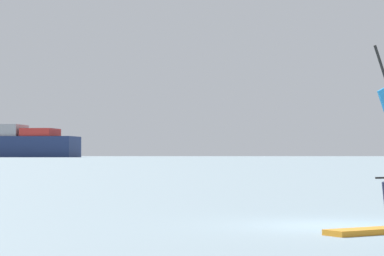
{
  "coord_description": "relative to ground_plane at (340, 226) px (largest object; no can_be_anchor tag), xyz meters",
  "views": [
    {
      "loc": [
        -9.26,
        -18.25,
        1.65
      ],
      "look_at": [
        0.05,
        11.72,
        2.61
      ],
      "focal_mm": 81.68,
      "sensor_mm": 36.0,
      "label": 1
    }
  ],
  "objects": [
    {
      "name": "ground_plane",
      "position": [
        0.0,
        0.0,
        0.0
      ],
      "size": [
        4000.0,
        4000.0,
        0.0
      ],
      "primitive_type": "plane",
      "color": "gray"
    }
  ]
}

